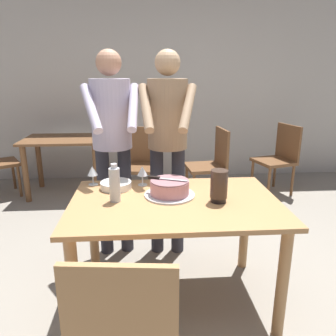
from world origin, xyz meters
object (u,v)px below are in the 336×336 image
person_cutting_cake (167,133)px  background_chair_1 (142,161)px  wine_glass_near (142,172)px  hurricane_lamp (219,186)px  chair_near_side (127,332)px  background_table (65,151)px  main_dining_table (175,218)px  cake_on_platter (170,188)px  cake_knife (159,178)px  background_chair_2 (279,156)px  water_bottle (115,184)px  wine_glass_far (92,171)px  plate_stack (116,185)px  person_standing_beside (112,133)px  background_chair_0 (211,162)px

person_cutting_cake → background_chair_1: person_cutting_cake is taller
wine_glass_near → hurricane_lamp: size_ratio=0.69×
chair_near_side → background_table: size_ratio=0.90×
main_dining_table → person_cutting_cake: bearing=90.2°
hurricane_lamp → cake_on_platter: bearing=157.1°
cake_knife → background_chair_2: size_ratio=0.29×
main_dining_table → hurricane_lamp: (0.28, -0.04, 0.23)m
wine_glass_near → water_bottle: bearing=-120.2°
main_dining_table → cake_knife: 0.28m
main_dining_table → water_bottle: water_bottle is taller
cake_on_platter → cake_knife: size_ratio=1.31×
wine_glass_far → water_bottle: 0.38m
wine_glass_near → background_chair_2: 2.50m
cake_on_platter → plate_stack: cake_on_platter is taller
cake_knife → background_chair_2: bearing=49.6°
person_standing_beside → background_table: 1.79m
person_cutting_cake → wine_glass_near: bearing=-121.6°
main_dining_table → person_cutting_cake: 0.79m
plate_stack → water_bottle: 0.26m
chair_near_side → background_chair_0: bearing=71.3°
hurricane_lamp → person_cutting_cake: (-0.28, 0.69, 0.22)m
plate_stack → person_standing_beside: bearing=96.9°
cake_on_platter → person_standing_beside: size_ratio=0.20×
hurricane_lamp → chair_near_side: size_ratio=0.23×
wine_glass_far → background_chair_1: 1.66m
plate_stack → person_cutting_cake: person_cutting_cake is taller
person_cutting_cake → background_chair_0: size_ratio=1.91×
hurricane_lamp → main_dining_table: bearing=172.1°
wine_glass_far → hurricane_lamp: 0.93m
person_standing_beside → background_chair_1: person_standing_beside is taller
main_dining_table → wine_glass_far: wine_glass_far is taller
person_cutting_cake → background_chair_0: person_cutting_cake is taller
background_chair_2 → person_cutting_cake: bearing=-138.1°
person_standing_beside → chair_near_side: person_standing_beside is taller
plate_stack → hurricane_lamp: (0.67, -0.30, 0.08)m
person_cutting_cake → background_chair_2: size_ratio=1.91×
main_dining_table → wine_glass_far: size_ratio=9.38×
background_table → background_chair_1: (0.99, -0.29, -0.09)m
main_dining_table → cake_on_platter: bearing=107.3°
water_bottle → background_chair_1: bearing=85.3°
background_chair_0 → background_chair_2: size_ratio=1.00×
chair_near_side → person_standing_beside: bearing=96.4°
wine_glass_far → background_chair_2: bearing=38.6°
hurricane_lamp → wine_glass_far: bearing=155.2°
chair_near_side → wine_glass_near: bearing=86.4°
wine_glass_near → water_bottle: 0.35m
person_cutting_cake → plate_stack: bearing=-134.9°
wine_glass_far → chair_near_side: (0.29, -1.17, -0.36)m
plate_stack → main_dining_table: bearing=-33.0°
plate_stack → background_chair_1: 1.71m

